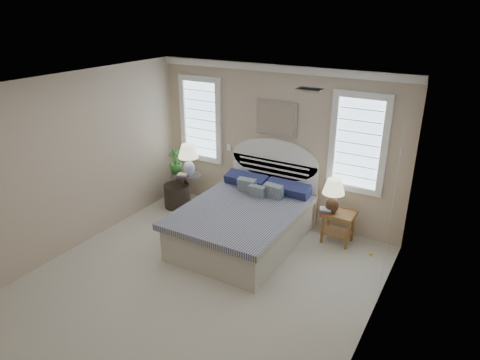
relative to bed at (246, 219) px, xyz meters
name	(u,v)px	position (x,y,z in m)	size (l,w,h in m)	color
floor	(194,287)	(0.00, -1.46, -0.39)	(4.50, 5.00, 0.01)	beige
ceiling	(184,89)	(0.00, -1.46, 2.31)	(4.50, 5.00, 0.01)	silver
wall_back	(276,145)	(0.00, 1.04, 0.96)	(4.50, 0.02, 2.70)	#C8B196
wall_left	(68,166)	(-2.25, -1.46, 0.96)	(0.02, 5.00, 2.70)	#C8B196
wall_right	(370,244)	(2.25, -1.46, 0.96)	(0.02, 5.00, 2.70)	#C8B196
crown_molding	(278,68)	(0.00, 1.00, 2.25)	(4.50, 0.08, 0.12)	white
hvac_vent	(310,89)	(1.20, -0.66, 2.29)	(0.30, 0.20, 0.02)	#B2B2B2
switch_plate	(229,147)	(-0.95, 1.03, 0.76)	(0.08, 0.01, 0.12)	white
window_left	(201,119)	(-1.55, 1.02, 1.21)	(0.90, 0.06, 1.60)	#C9E8FF
window_right	(358,144)	(1.40, 1.02, 1.21)	(0.90, 0.06, 1.60)	#C9E8FF
painting	(276,118)	(0.00, 1.00, 1.43)	(0.74, 0.04, 0.58)	silver
closet_door	(392,211)	(2.23, -0.26, 0.81)	(0.02, 1.80, 2.40)	white
bed	(246,219)	(0.00, 0.00, 0.00)	(1.72, 2.28, 1.47)	#BAB5A3
side_table_left	(186,186)	(-1.65, 0.59, 0.00)	(0.56, 0.56, 0.63)	black
nightstand_right	(338,221)	(1.30, 0.69, 0.00)	(0.50, 0.40, 0.53)	#946030
floor_pot	(177,196)	(-1.76, 0.44, -0.16)	(0.49, 0.49, 0.44)	black
lamp_left	(188,156)	(-1.56, 0.58, 0.61)	(0.45, 0.45, 0.61)	white
lamp_right	(333,192)	(1.19, 0.64, 0.49)	(0.45, 0.45, 0.57)	black
potted_plant	(176,161)	(-1.85, 0.57, 0.47)	(0.25, 0.25, 0.45)	#3A7B31
books_left	(182,176)	(-1.59, 0.42, 0.28)	(0.23, 0.20, 0.08)	maroon
books_right	(325,211)	(1.11, 0.57, 0.18)	(0.23, 0.20, 0.08)	maroon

